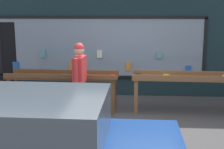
% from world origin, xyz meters
% --- Properties ---
extents(ground_plane, '(40.00, 40.00, 0.00)m').
position_xyz_m(ground_plane, '(0.00, 0.00, 0.00)').
color(ground_plane, '#474444').
extents(shopfront_facade, '(8.30, 0.29, 3.51)m').
position_xyz_m(shopfront_facade, '(-0.09, 2.39, 1.73)').
color(shopfront_facade, '#192D33').
rests_on(shopfront_facade, ground_plane).
extents(display_table_left, '(2.74, 0.72, 0.95)m').
position_xyz_m(display_table_left, '(-1.54, 0.87, 0.76)').
color(display_table_left, brown).
rests_on(display_table_left, ground_plane).
extents(display_table_right, '(2.74, 0.70, 0.96)m').
position_xyz_m(display_table_right, '(1.53, 0.87, 0.77)').
color(display_table_right, brown).
rests_on(display_table_right, ground_plane).
extents(person_browsing, '(0.26, 0.67, 1.72)m').
position_xyz_m(person_browsing, '(-1.00, 0.29, 1.01)').
color(person_browsing, '#2D334C').
rests_on(person_browsing, ground_plane).
extents(small_dog, '(0.29, 0.57, 0.46)m').
position_xyz_m(small_dog, '(-1.34, 0.17, 0.31)').
color(small_dog, black).
rests_on(small_dog, ground_plane).
extents(parked_car, '(4.34, 1.95, 1.41)m').
position_xyz_m(parked_car, '(-1.34, -2.98, 0.74)').
color(parked_car, navy).
rests_on(parked_car, ground_plane).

